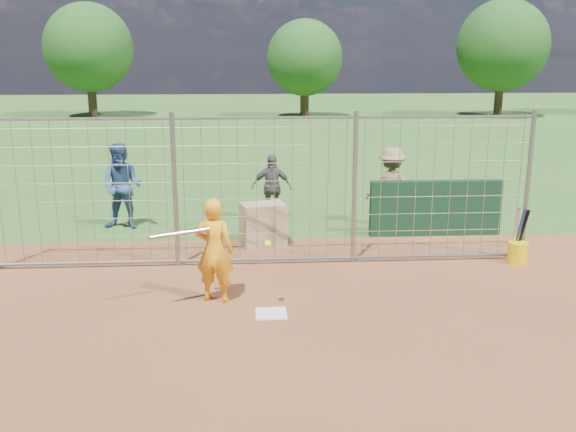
{
  "coord_description": "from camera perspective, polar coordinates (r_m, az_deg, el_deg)",
  "views": [
    {
      "loc": [
        -0.3,
        -8.49,
        3.51
      ],
      "look_at": [
        0.3,
        0.8,
        1.15
      ],
      "focal_mm": 40.0,
      "sensor_mm": 36.0,
      "label": 1
    }
  ],
  "objects": [
    {
      "name": "equipment_bin",
      "position": [
        12.04,
        -2.23,
        -0.75
      ],
      "size": [
        0.91,
        0.73,
        0.8
      ],
      "primitive_type": "cube",
      "rotation": [
        0.0,
        0.0,
        0.25
      ],
      "color": "tan",
      "rests_on": "ground"
    },
    {
      "name": "home_plate",
      "position": [
        9.0,
        -1.51,
        -8.66
      ],
      "size": [
        0.43,
        0.43,
        0.02
      ],
      "primitive_type": "cube",
      "color": "silver",
      "rests_on": "ground"
    },
    {
      "name": "infield_dirt",
      "position": [
        6.52,
        -0.5,
        -18.3
      ],
      "size": [
        18.0,
        18.0,
        0.0
      ],
      "primitive_type": "plane",
      "color": "brown",
      "rests_on": "ground"
    },
    {
      "name": "bystander_c",
      "position": [
        13.54,
        9.19,
        2.6
      ],
      "size": [
        1.18,
        0.86,
        1.64
      ],
      "primitive_type": "imported",
      "rotation": [
        0.0,
        0.0,
        2.89
      ],
      "color": "olive",
      "rests_on": "ground"
    },
    {
      "name": "ground",
      "position": [
        9.19,
        -1.56,
        -8.23
      ],
      "size": [
        100.0,
        100.0,
        0.0
      ],
      "primitive_type": "plane",
      "color": "#2D591E",
      "rests_on": "ground"
    },
    {
      "name": "tree_line",
      "position": [
        36.78,
        1.69,
        14.53
      ],
      "size": [
        44.66,
        6.72,
        6.48
      ],
      "color": "#3F2B19",
      "rests_on": "ground"
    },
    {
      "name": "dugout_wall",
      "position": [
        12.98,
        12.96,
        0.68
      ],
      "size": [
        2.6,
        0.2,
        1.1
      ],
      "primitive_type": "cube",
      "color": "#11381E",
      "rests_on": "ground"
    },
    {
      "name": "bystander_a",
      "position": [
        13.52,
        -14.51,
        2.56
      ],
      "size": [
        0.96,
        0.8,
        1.77
      ],
      "primitive_type": "imported",
      "rotation": [
        0.0,
        0.0,
        -0.17
      ],
      "color": "#2A4A80",
      "rests_on": "ground"
    },
    {
      "name": "bucket_with_bats",
      "position": [
        11.7,
        19.74,
        -2.83
      ],
      "size": [
        0.34,
        0.37,
        0.97
      ],
      "color": "yellow",
      "rests_on": "ground"
    },
    {
      "name": "bystander_b",
      "position": [
        13.75,
        -1.49,
        2.55
      ],
      "size": [
        0.88,
        0.41,
        1.46
      ],
      "primitive_type": "imported",
      "rotation": [
        0.0,
        0.0,
        -0.07
      ],
      "color": "#515055",
      "rests_on": "ground"
    },
    {
      "name": "equipment_in_play",
      "position": [
        8.9,
        -7.79,
        -1.76
      ],
      "size": [
        1.67,
        0.43,
        0.22
      ],
      "color": "silver",
      "rests_on": "ground"
    },
    {
      "name": "batter",
      "position": [
        9.27,
        -6.55,
        -3.05
      ],
      "size": [
        0.64,
        0.51,
        1.54
      ],
      "primitive_type": "imported",
      "rotation": [
        0.0,
        0.0,
        2.86
      ],
      "color": "#FBA315",
      "rests_on": "ground"
    },
    {
      "name": "backstop_fence",
      "position": [
        10.73,
        -2.02,
        2.11
      ],
      "size": [
        9.08,
        0.08,
        2.6
      ],
      "color": "gray",
      "rests_on": "ground"
    }
  ]
}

